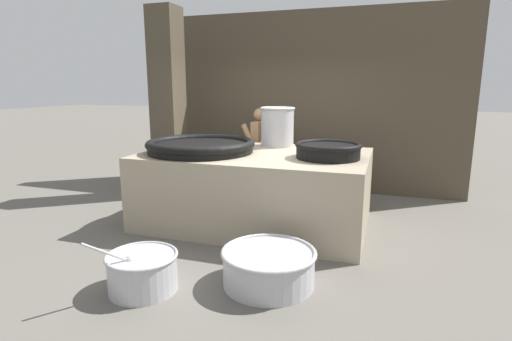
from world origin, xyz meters
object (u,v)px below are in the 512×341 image
object	(u,v)px
giant_wok_far	(328,150)
giant_wok_near	(201,146)
cook	(259,149)
prep_bowl_meat	(269,266)
prep_bowl_vegetables	(142,270)
stock_pot	(277,126)

from	to	relation	value
giant_wok_far	giant_wok_near	bearing A→B (deg)	-177.38
cook	prep_bowl_meat	world-z (taller)	cook
cook	giant_wok_far	bearing A→B (deg)	136.28
prep_bowl_meat	prep_bowl_vegetables	bearing A→B (deg)	-156.10
giant_wok_far	cook	xyz separation A→B (m)	(-1.47, 1.62, -0.29)
stock_pot	cook	xyz separation A→B (m)	(-0.55, 0.79, -0.49)
cook	stock_pot	bearing A→B (deg)	129.33
stock_pot	prep_bowl_meat	xyz separation A→B (m)	(0.60, -2.45, -1.14)
giant_wok_near	cook	xyz separation A→B (m)	(0.31, 1.71, -0.27)
giant_wok_near	prep_bowl_vegetables	distance (m)	2.25
cook	prep_bowl_vegetables	world-z (taller)	cook
giant_wok_near	stock_pot	size ratio (longest dim) A/B	2.54
giant_wok_near	cook	bearing A→B (deg)	79.62
cook	prep_bowl_vegetables	xyz separation A→B (m)	(0.03, -3.73, -0.64)
stock_pot	prep_bowl_meat	world-z (taller)	stock_pot
giant_wok_near	stock_pot	distance (m)	1.28
prep_bowl_vegetables	prep_bowl_meat	world-z (taller)	prep_bowl_vegetables
prep_bowl_meat	giant_wok_far	bearing A→B (deg)	78.89
giant_wok_far	prep_bowl_meat	world-z (taller)	giant_wok_far
giant_wok_far	cook	size ratio (longest dim) A/B	0.55
prep_bowl_meat	stock_pot	bearing A→B (deg)	103.80
stock_pot	cook	bearing A→B (deg)	125.22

